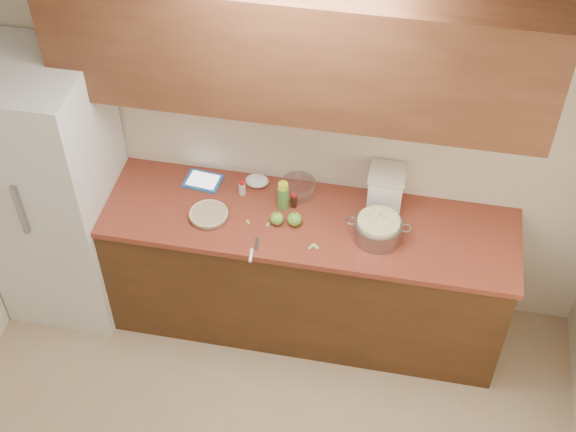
% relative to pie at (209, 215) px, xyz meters
% --- Properties ---
extents(room_shell, '(3.60, 3.60, 3.60)m').
position_rel_pie_xyz_m(room_shell, '(0.46, -1.39, 0.36)').
color(room_shell, tan).
rests_on(room_shell, ground).
extents(counter_run, '(2.64, 0.68, 0.92)m').
position_rel_pie_xyz_m(counter_run, '(0.46, 0.09, -0.48)').
color(counter_run, '#492B14').
rests_on(counter_run, ground).
extents(upper_cabinets, '(2.60, 0.34, 0.70)m').
position_rel_pie_xyz_m(upper_cabinets, '(0.46, 0.24, 1.01)').
color(upper_cabinets, brown).
rests_on(upper_cabinets, room_shell).
extents(fridge, '(0.70, 0.70, 1.80)m').
position_rel_pie_xyz_m(fridge, '(-0.98, 0.05, -0.04)').
color(fridge, silver).
rests_on(fridge, ground).
extents(pie, '(0.24, 0.24, 0.04)m').
position_rel_pie_xyz_m(pie, '(0.00, 0.00, 0.00)').
color(pie, silver).
rests_on(pie, counter_run).
extents(colander, '(0.37, 0.27, 0.14)m').
position_rel_pie_xyz_m(colander, '(0.97, 0.03, 0.05)').
color(colander, gray).
rests_on(colander, counter_run).
extents(flour_canister, '(0.21, 0.21, 0.26)m').
position_rel_pie_xyz_m(flour_canister, '(0.98, 0.30, 0.11)').
color(flour_canister, silver).
rests_on(flour_canister, counter_run).
extents(tablet, '(0.23, 0.19, 0.02)m').
position_rel_pie_xyz_m(tablet, '(-0.11, 0.28, -0.01)').
color(tablet, '#2666B6').
rests_on(tablet, counter_run).
extents(paring_knife, '(0.04, 0.19, 0.02)m').
position_rel_pie_xyz_m(paring_knife, '(0.31, -0.24, -0.01)').
color(paring_knife, gray).
rests_on(paring_knife, counter_run).
extents(lemon_bottle, '(0.07, 0.07, 0.18)m').
position_rel_pie_xyz_m(lemon_bottle, '(0.41, 0.17, 0.07)').
color(lemon_bottle, '#4C8C38').
rests_on(lemon_bottle, counter_run).
extents(cinnamon_shaker, '(0.04, 0.04, 0.10)m').
position_rel_pie_xyz_m(cinnamon_shaker, '(0.15, 0.23, 0.03)').
color(cinnamon_shaker, beige).
rests_on(cinnamon_shaker, counter_run).
extents(vanilla_bottle, '(0.04, 0.04, 0.10)m').
position_rel_pie_xyz_m(vanilla_bottle, '(0.47, 0.18, 0.03)').
color(vanilla_bottle, black).
rests_on(vanilla_bottle, counter_run).
extents(mixing_bowl, '(0.22, 0.22, 0.08)m').
position_rel_pie_xyz_m(mixing_bowl, '(0.47, 0.30, 0.02)').
color(mixing_bowl, silver).
rests_on(mixing_bowl, counter_run).
extents(paper_towel, '(0.18, 0.16, 0.06)m').
position_rel_pie_xyz_m(paper_towel, '(0.21, 0.32, 0.01)').
color(paper_towel, white).
rests_on(paper_towel, counter_run).
extents(apple_left, '(0.08, 0.08, 0.09)m').
position_rel_pie_xyz_m(apple_left, '(0.40, 0.02, 0.02)').
color(apple_left, '#69B034').
rests_on(apple_left, counter_run).
extents(apple_center, '(0.08, 0.08, 0.10)m').
position_rel_pie_xyz_m(apple_center, '(0.50, 0.04, 0.02)').
color(apple_center, '#69B034').
rests_on(apple_center, counter_run).
extents(peel_a, '(0.02, 0.03, 0.00)m').
position_rel_pie_xyz_m(peel_a, '(0.35, 0.00, -0.02)').
color(peel_a, '#93C961').
rests_on(peel_a, counter_run).
extents(peel_b, '(0.03, 0.04, 0.00)m').
position_rel_pie_xyz_m(peel_b, '(0.62, -0.12, -0.02)').
color(peel_b, '#93C961').
rests_on(peel_b, counter_run).
extents(peel_c, '(0.03, 0.03, 0.00)m').
position_rel_pie_xyz_m(peel_c, '(0.23, 0.00, -0.02)').
color(peel_c, '#93C961').
rests_on(peel_c, counter_run).
extents(peel_d, '(0.05, 0.04, 0.00)m').
position_rel_pie_xyz_m(peel_d, '(0.64, -0.11, -0.02)').
color(peel_d, '#93C961').
rests_on(peel_d, counter_run).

